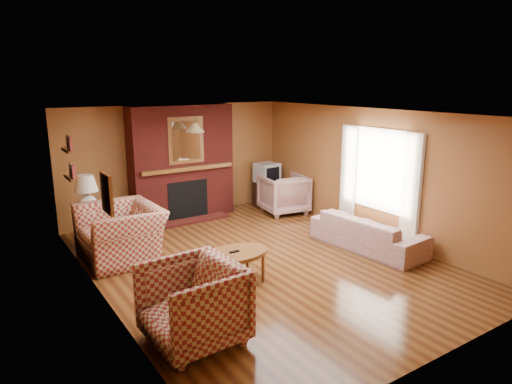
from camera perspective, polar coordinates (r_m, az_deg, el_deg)
floor at (r=7.55m, az=0.64°, el=-8.70°), size 6.50×6.50×0.00m
ceiling at (r=7.00m, az=0.69°, el=9.78°), size 6.50×6.50×0.00m
wall_back at (r=9.98m, az=-9.85°, el=3.84°), size 6.50×0.00×6.50m
wall_front at (r=4.95m, az=22.38°, el=-7.23°), size 6.50×0.00×6.50m
wall_left at (r=6.18m, az=-18.94°, el=-2.82°), size 0.00×6.50×6.50m
wall_right at (r=8.79m, az=14.30°, el=2.28°), size 0.00×6.50×6.50m
fireplace at (r=9.75m, az=-9.22°, el=3.52°), size 2.20×0.82×2.40m
window_right at (r=8.64m, az=15.03°, el=1.54°), size 0.10×1.85×2.00m
bookshelf at (r=7.92m, az=-22.34°, el=3.87°), size 0.09×0.55×0.71m
botanical_print at (r=5.82m, az=-18.13°, el=-0.19°), size 0.05×0.40×0.50m
pendant_light at (r=9.02m, az=-7.61°, el=8.01°), size 0.36×0.36×0.48m
plaid_loveseat at (r=7.85m, az=-16.55°, el=-4.94°), size 1.22×1.39×0.89m
plaid_armchair at (r=5.27m, az=-7.92°, el=-13.70°), size 1.07×1.04×0.93m
floral_sofa at (r=8.25m, az=13.81°, el=-4.93°), size 0.97×2.11×0.60m
floral_armchair at (r=10.17m, az=3.46°, el=-0.24°), size 1.07×1.09×0.86m
coffee_table at (r=6.67m, az=-2.72°, el=-7.93°), size 1.07×0.66×0.49m
side_table at (r=8.82m, az=-20.07°, el=-4.23°), size 0.45×0.45×0.58m
table_lamp at (r=8.65m, az=-20.44°, el=0.01°), size 0.42×0.42×0.69m
tv_stand at (r=10.77m, az=1.36°, el=-0.22°), size 0.54×0.49×0.57m
crt_tv at (r=10.65m, az=1.39°, el=2.43°), size 0.52×0.52×0.45m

